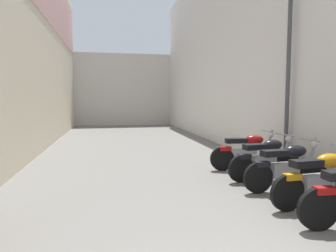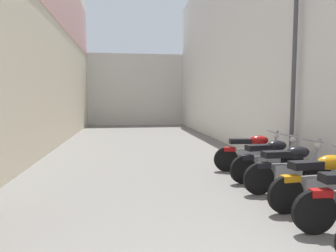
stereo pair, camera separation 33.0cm
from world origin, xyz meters
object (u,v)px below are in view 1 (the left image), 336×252
object	(u,v)px
motorcycle_sixth	(247,151)
street_lamp	(286,50)
motorcycle_fourth	(287,166)
motorcycle_fifth	(266,158)
motorcycle_third	(320,178)

from	to	relation	value
motorcycle_sixth	street_lamp	xyz separation A→B (m)	(0.71, -0.44, 2.46)
motorcycle_sixth	street_lamp	distance (m)	2.60
motorcycle_sixth	street_lamp	world-z (taller)	street_lamp
motorcycle_fourth	street_lamp	bearing A→B (deg)	61.67
motorcycle_fourth	street_lamp	xyz separation A→B (m)	(0.71, 1.31, 2.46)
motorcycle_fourth	motorcycle_fifth	world-z (taller)	same
motorcycle_fifth	motorcycle_sixth	world-z (taller)	same
motorcycle_fifth	motorcycle_sixth	size ratio (longest dim) A/B	1.00
motorcycle_sixth	street_lamp	size ratio (longest dim) A/B	0.36
motorcycle_third	motorcycle_sixth	size ratio (longest dim) A/B	1.00
motorcycle_fourth	street_lamp	distance (m)	2.87
street_lamp	motorcycle_third	bearing A→B (deg)	-107.37
motorcycle_third	motorcycle_fourth	xyz separation A→B (m)	(0.00, 0.95, 0.00)
motorcycle_fifth	motorcycle_sixth	bearing A→B (deg)	90.00
motorcycle_third	motorcycle_sixth	distance (m)	2.70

